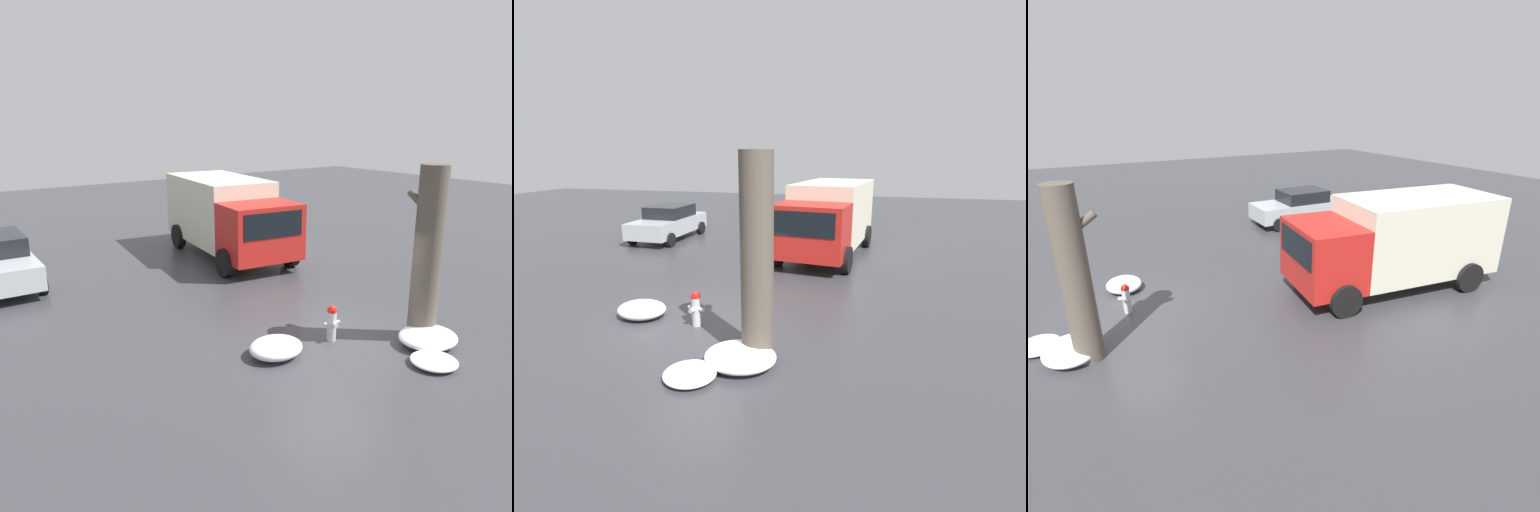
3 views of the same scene
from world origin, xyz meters
TOP-DOWN VIEW (x-y plane):
  - ground_plane at (0.00, 0.00)m, footprint 60.00×60.00m
  - fire_hydrant at (-0.00, 0.00)m, footprint 0.32×0.42m
  - tree_trunk at (-1.06, -1.77)m, footprint 0.93×0.61m
  - delivery_truck at (7.48, -2.08)m, footprint 6.49×3.30m
  - snow_pile_by_hydrant at (-2.08, -0.84)m, footprint 0.94×0.95m
  - snow_pile_curbside at (-1.42, -1.54)m, footprint 1.19×1.36m
  - snow_pile_by_tree at (0.12, 1.48)m, footprint 1.01×1.18m

SIDE VIEW (x-z plane):
  - ground_plane at x=0.00m, z-range 0.00..0.00m
  - snow_pile_by_hydrant at x=-2.08m, z-range 0.00..0.19m
  - snow_pile_curbside at x=-1.42m, z-range 0.00..0.36m
  - snow_pile_by_tree at x=0.12m, z-range 0.00..0.38m
  - fire_hydrant at x=0.00m, z-range 0.01..0.85m
  - delivery_truck at x=7.48m, z-range 0.14..2.88m
  - tree_trunk at x=-1.06m, z-range 0.02..3.91m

